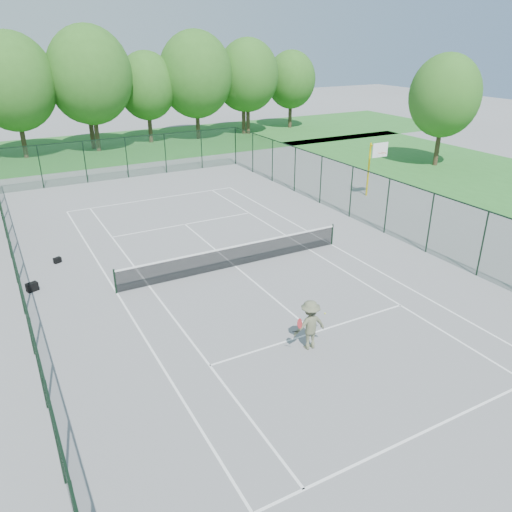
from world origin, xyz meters
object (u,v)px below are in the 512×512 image
object	(u,v)px
tennis_player	(310,325)
tennis_net	(235,255)
basketball_goal	(375,159)
sports_bag_a	(32,287)

from	to	relation	value
tennis_player	tennis_net	bearing A→B (deg)	84.27
tennis_player	basketball_goal	bearing A→B (deg)	42.83
tennis_net	tennis_player	size ratio (longest dim) A/B	6.06
tennis_net	basketball_goal	bearing A→B (deg)	22.87
tennis_net	basketball_goal	world-z (taller)	basketball_goal
tennis_net	basketball_goal	xyz separation A→B (m)	(12.69, 5.36, 1.99)
tennis_net	basketball_goal	distance (m)	13.92
basketball_goal	sports_bag_a	size ratio (longest dim) A/B	7.99
tennis_net	sports_bag_a	bearing A→B (deg)	167.46
basketball_goal	sports_bag_a	bearing A→B (deg)	-170.74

